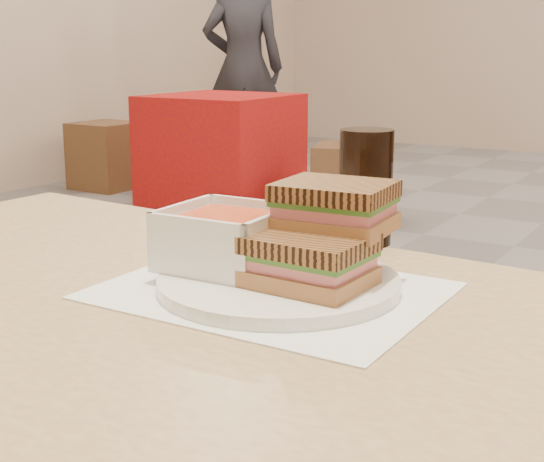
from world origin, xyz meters
The scene contains 11 objects.
main_table centered at (-0.09, -2.09, 0.64)m, with size 1.24×0.77×0.75m.
tray_liner centered at (0.01, -2.01, 0.75)m, with size 0.37×0.29×0.00m.
plate centered at (0.02, -2.00, 0.76)m, with size 0.28×0.28×0.01m.
soup_bowl centered at (-0.06, -1.99, 0.80)m, with size 0.14×0.14×0.07m.
panini_lower centered at (0.06, -2.01, 0.80)m, with size 0.13×0.11×0.06m.
panini_upper centered at (0.06, -1.95, 0.85)m, with size 0.13×0.11×0.06m.
cola_glass centered at (0.01, -1.75, 0.83)m, with size 0.08×0.08×0.16m.
bg_table_0 centered at (-2.39, 1.29, 0.36)m, with size 0.83×0.83×0.72m.
bg_chair_0l centered at (-3.49, 1.40, 0.24)m, with size 0.43×0.43×0.48m.
bg_chair_0r centered at (-1.49, 1.33, 0.23)m, with size 0.52×0.52×0.46m.
patron_a centered at (-2.89, 2.30, 0.85)m, with size 0.74×0.68×1.71m.
Camera 1 is at (0.45, -2.72, 1.03)m, focal length 50.86 mm.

